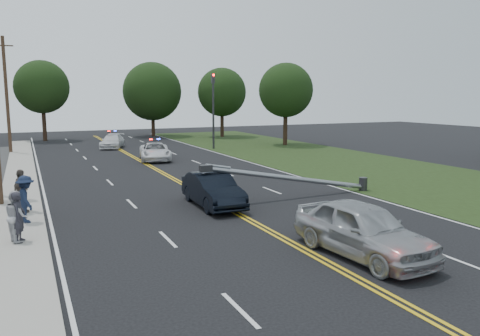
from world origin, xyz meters
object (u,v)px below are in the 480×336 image
bystander_b (16,216)px  emergency_b (112,141)px  fallen_streetlight (300,179)px  bystander_c (26,199)px  crashed_sedan (213,190)px  bystander_a (19,217)px  bystander_d (21,191)px  utility_pole_far (7,95)px  waiting_sedan (362,229)px  emergency_a (155,152)px  traffic_signal (213,104)px

bystander_b → emergency_b: bearing=-31.6°
fallen_streetlight → bystander_c: bearing=179.7°
crashed_sedan → bystander_a: (-7.93, -2.55, 0.22)m
fallen_streetlight → bystander_d: bystander_d is taller
emergency_b → bystander_a: (-7.99, -29.14, 0.32)m
bystander_c → bystander_d: bystander_d is taller
bystander_d → bystander_c: bearing=-148.5°
emergency_b → bystander_c: 27.65m
utility_pole_far → crashed_sedan: size_ratio=2.18×
fallen_streetlight → utility_pole_far: bearing=117.2°
bystander_c → bystander_a: bearing=163.3°
fallen_streetlight → bystander_a: bearing=-168.6°
waiting_sedan → emergency_b: size_ratio=1.13×
emergency_a → bystander_a: bearing=-105.8°
emergency_b → bystander_a: 30.22m
emergency_a → waiting_sedan: bearing=-78.6°
fallen_streetlight → emergency_b: fallen_streetlight is taller
fallen_streetlight → bystander_b: 12.85m
crashed_sedan → emergency_b: size_ratio=1.03×
bystander_a → bystander_d: (0.06, 4.22, 0.07)m
bystander_b → utility_pole_far: bearing=-14.5°
waiting_sedan → bystander_b: (-9.77, 5.78, 0.12)m
traffic_signal → bystander_b: traffic_signal is taller
utility_pole_far → waiting_sedan: utility_pole_far is taller
bystander_c → bystander_d: 1.64m
utility_pole_far → bystander_a: utility_pole_far is taller
utility_pole_far → waiting_sedan: size_ratio=1.98×
fallen_streetlight → bystander_d: 12.60m
traffic_signal → bystander_c: bearing=-126.8°
bystander_d → traffic_signal: bearing=-13.9°
waiting_sedan → bystander_d: bearing=129.9°
crashed_sedan → waiting_sedan: waiting_sedan is taller
bystander_a → bystander_b: size_ratio=0.99×
fallen_streetlight → traffic_signal: bearing=79.4°
emergency_b → fallen_streetlight: bearing=-59.7°
waiting_sedan → emergency_a: 24.50m
emergency_a → bystander_b: bearing=-106.2°
bystander_b → bystander_d: bearing=-18.0°
fallen_streetlight → bystander_b: fallen_streetlight is taller
emergency_a → bystander_c: 18.72m
fallen_streetlight → waiting_sedan: (-2.85, -8.18, -0.06)m
fallen_streetlight → bystander_a: size_ratio=5.48×
emergency_b → bystander_b: (-8.08, -29.00, 0.33)m
bystander_d → utility_pole_far: bearing=27.5°
utility_pole_far → bystander_c: size_ratio=5.46×
utility_pole_far → fallen_streetlight: bearing=-62.8°
utility_pole_far → crashed_sedan: 27.77m
fallen_streetlight → emergency_b: (-4.55, 26.60, -0.27)m
bystander_d → fallen_streetlight: bearing=-72.3°
crashed_sedan → bystander_d: size_ratio=2.49×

